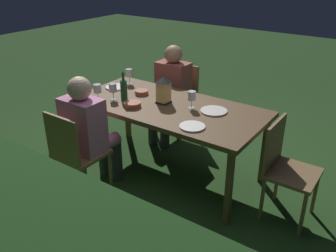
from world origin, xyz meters
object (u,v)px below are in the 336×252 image
(wine_glass_c, at_px, (97,89))
(bowl_olives, at_px, (132,104))
(person_in_rust, at_px, (170,89))
(lantern_centerpiece, at_px, (164,89))
(bowl_bread, at_px, (142,92))
(wine_glass_a, at_px, (192,96))
(dining_table, at_px, (168,110))
(plate_b, at_px, (214,111))
(chair_head_near, at_px, (285,166))
(green_bottle_on_table, at_px, (124,90))
(wine_glass_d, at_px, (113,89))
(chair_side_left_b, at_px, (179,97))
(wine_glass_b, at_px, (129,74))
(plate_a, at_px, (192,126))
(chair_side_right_b, at_px, (75,152))
(person_in_pink, at_px, (89,129))
(plate_c, at_px, (116,87))

(wine_glass_c, distance_m, bowl_olives, 0.41)
(person_in_rust, height_order, bowl_olives, person_in_rust)
(lantern_centerpiece, relative_size, bowl_bread, 1.88)
(wine_glass_a, bearing_deg, dining_table, 16.63)
(wine_glass_c, distance_m, plate_b, 1.17)
(chair_head_near, xyz_separation_m, green_bottle_on_table, (1.64, 0.14, 0.38))
(wine_glass_a, distance_m, bowl_bread, 0.64)
(lantern_centerpiece, bearing_deg, wine_glass_d, 25.30)
(dining_table, relative_size, chair_side_left_b, 2.18)
(chair_head_near, relative_size, wine_glass_a, 5.15)
(chair_head_near, relative_size, wine_glass_b, 5.15)
(wine_glass_c, bearing_deg, chair_side_left_b, -100.74)
(chair_side_left_b, xyz_separation_m, plate_a, (-0.88, 1.14, 0.28))
(chair_side_left_b, relative_size, plate_a, 3.94)
(chair_head_near, height_order, plate_b, chair_head_near)
(wine_glass_d, bearing_deg, wine_glass_a, -161.03)
(chair_head_near, height_order, wine_glass_c, wine_glass_c)
(wine_glass_a, xyz_separation_m, wine_glass_c, (0.87, 0.37, 0.00))
(chair_side_right_b, xyz_separation_m, lantern_centerpiece, (-0.36, -0.87, 0.42))
(dining_table, xyz_separation_m, lantern_centerpiece, (0.07, -0.03, 0.20))
(person_in_rust, xyz_separation_m, bowl_olives, (-0.17, 0.88, 0.14))
(wine_glass_c, bearing_deg, green_bottle_on_table, -141.50)
(chair_side_left_b, bearing_deg, lantern_centerpiece, 113.44)
(chair_head_near, height_order, lantern_centerpiece, lantern_centerpiece)
(person_in_rust, xyz_separation_m, plate_a, (-0.88, 0.94, 0.12))
(dining_table, xyz_separation_m, person_in_pink, (0.43, 0.65, -0.06))
(chair_side_left_b, height_order, bowl_olives, chair_side_left_b)
(chair_head_near, xyz_separation_m, wine_glass_a, (0.97, -0.07, 0.39))
(lantern_centerpiece, bearing_deg, wine_glass_a, -171.93)
(wine_glass_d, xyz_separation_m, plate_a, (-0.99, 0.10, -0.11))
(bowl_olives, bearing_deg, chair_side_right_b, 74.40)
(wine_glass_d, bearing_deg, lantern_centerpiece, -154.70)
(wine_glass_a, xyz_separation_m, plate_b, (-0.22, -0.04, -0.11))
(bowl_bread, bearing_deg, person_in_pink, 88.02)
(plate_b, bearing_deg, person_in_rust, -31.81)
(chair_head_near, relative_size, bowl_bread, 6.17)
(chair_side_left_b, distance_m, plate_a, 1.47)
(person_in_pink, bearing_deg, person_in_rust, -90.00)
(bowl_olives, bearing_deg, bowl_bread, -65.57)
(person_in_rust, distance_m, wine_glass_c, 1.00)
(chair_side_right_b, distance_m, wine_glass_d, 0.77)
(wine_glass_d, bearing_deg, chair_side_right_b, 99.55)
(lantern_centerpiece, distance_m, wine_glass_c, 0.66)
(dining_table, xyz_separation_m, chair_side_right_b, (0.43, 0.85, -0.21))
(wine_glass_d, relative_size, plate_b, 0.67)
(chair_side_right_b, relative_size, plate_b, 3.46)
(person_in_pink, bearing_deg, chair_side_left_b, -90.00)
(chair_head_near, bearing_deg, plate_c, -2.47)
(dining_table, height_order, plate_a, plate_a)
(person_in_pink, bearing_deg, plate_c, -65.52)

